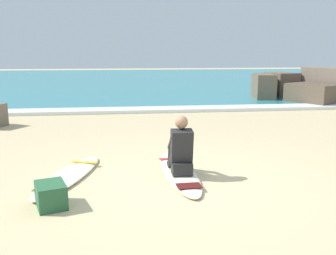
{
  "coord_description": "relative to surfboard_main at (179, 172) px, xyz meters",
  "views": [
    {
      "loc": [
        -0.86,
        -5.45,
        2.01
      ],
      "look_at": [
        0.03,
        1.64,
        0.55
      ],
      "focal_mm": 39.79,
      "sensor_mm": 36.0,
      "label": 1
    }
  ],
  "objects": [
    {
      "name": "ground_plane",
      "position": [
        -0.07,
        -0.44,
        -0.04
      ],
      "size": [
        80.0,
        80.0,
        0.0
      ],
      "primitive_type": "plane",
      "color": "#CCB584"
    },
    {
      "name": "beach_bag",
      "position": [
        -1.88,
        -1.12,
        0.12
      ],
      "size": [
        0.49,
        0.57,
        0.32
      ],
      "primitive_type": "cube",
      "rotation": [
        0.0,
        0.0,
        0.32
      ],
      "color": "#285B38",
      "rests_on": "ground"
    },
    {
      "name": "rock_outcrop_distant",
      "position": [
        6.57,
        8.76,
        0.49
      ],
      "size": [
        3.89,
        3.81,
        1.36
      ],
      "color": "#756656",
      "rests_on": "ground"
    },
    {
      "name": "sea",
      "position": [
        -0.07,
        20.4,
        0.01
      ],
      "size": [
        80.0,
        28.0,
        0.1
      ],
      "primitive_type": "cube",
      "color": "teal",
      "rests_on": "ground"
    },
    {
      "name": "surfboard_main",
      "position": [
        0.0,
        0.0,
        0.0
      ],
      "size": [
        0.62,
        2.43,
        0.08
      ],
      "color": "#EFE5C6",
      "rests_on": "ground"
    },
    {
      "name": "surfer_seated",
      "position": [
        0.01,
        -0.12,
        0.4
      ],
      "size": [
        0.37,
        0.7,
        0.95
      ],
      "color": "#232326",
      "rests_on": "surfboard_main"
    },
    {
      "name": "surfboard_spare_near",
      "position": [
        -1.81,
        0.03,
        0.0
      ],
      "size": [
        1.17,
        2.29,
        0.08
      ],
      "color": "#EFE5C6",
      "rests_on": "ground"
    },
    {
      "name": "breaking_foam",
      "position": [
        -0.07,
        6.7,
        0.02
      ],
      "size": [
        80.0,
        0.9,
        0.11
      ],
      "primitive_type": "cube",
      "color": "white",
      "rests_on": "ground"
    }
  ]
}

